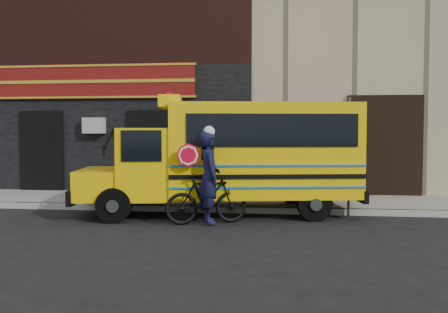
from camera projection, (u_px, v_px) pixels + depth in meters
name	position (u px, v px, depth m)	size (l,w,h in m)	color
ground	(233.00, 234.00, 10.11)	(120.00, 120.00, 0.00)	black
curb	(243.00, 210.00, 12.68)	(40.00, 0.20, 0.15)	#A0A19B
sidewalk	(248.00, 201.00, 14.17)	(40.00, 3.00, 0.15)	slate
building	(259.00, 31.00, 20.15)	(20.00, 10.70, 12.00)	tan
school_bus	(235.00, 154.00, 12.32)	(7.16, 3.29, 2.92)	black
sign_pole	(349.00, 151.00, 12.06)	(0.06, 0.25, 2.90)	#3D4540
bicycle	(207.00, 199.00, 11.15)	(0.53, 1.87, 1.12)	black
cyclist	(209.00, 179.00, 11.06)	(0.74, 0.49, 2.03)	black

